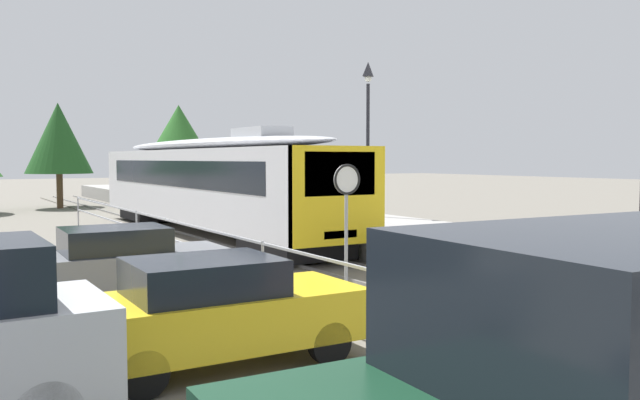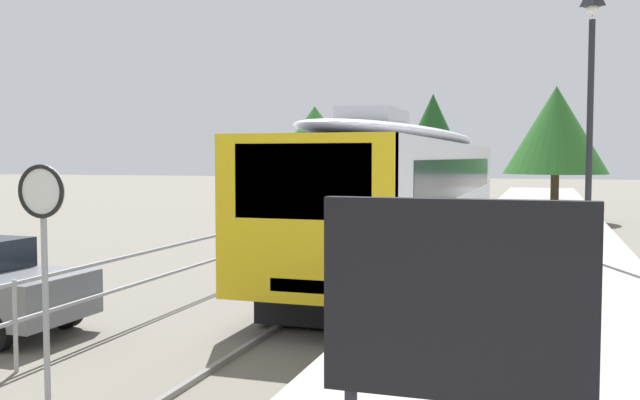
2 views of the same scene
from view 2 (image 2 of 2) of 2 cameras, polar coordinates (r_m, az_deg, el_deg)
The scene contains 11 objects.
ground_plane at distance 18.91m, azimuth -2.25°, elevation -5.27°, with size 160.00×160.00×0.00m, color #6B665B.
track_rails at distance 18.11m, azimuth 6.75°, elevation -5.57°, with size 3.20×60.00×0.14m.
commuter_train at distance 19.00m, azimuth 7.44°, elevation 1.24°, with size 2.82×18.11×3.74m.
station_platform at distance 17.73m, azimuth 17.16°, elevation -4.54°, with size 3.90×60.00×0.90m, color #999691.
platform_lamp_mid_platform at distance 14.58m, azimuth 21.19°, elevation 10.12°, with size 0.34×0.34×5.35m.
platform_notice_board at distance 3.21m, azimuth 10.95°, elevation -9.08°, with size 1.20×0.08×1.80m.
speed_limit_sign at distance 8.47m, azimuth -21.64°, elevation -1.88°, with size 0.61×0.10×2.81m.
carpark_fence at distance 10.30m, azimuth -23.57°, elevation -7.85°, with size 0.06×36.06×1.25m.
tree_behind_carpark at distance 36.46m, azimuth -0.43°, elevation 4.83°, with size 5.34×5.34×5.52m.
tree_behind_station_far at distance 32.85m, azimuth 18.63°, elevation 5.40°, with size 4.53×4.53×6.03m.
tree_distant_left at distance 36.92m, azimuth 9.16°, elevation 5.33°, with size 3.80×3.80×6.16m.
Camera 2 is at (3.41, 4.44, 2.88)m, focal length 39.36 mm.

